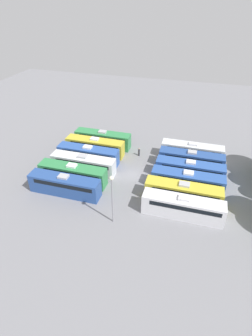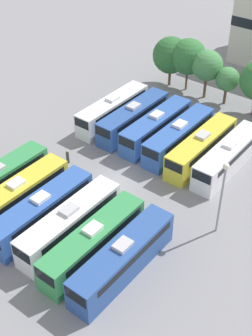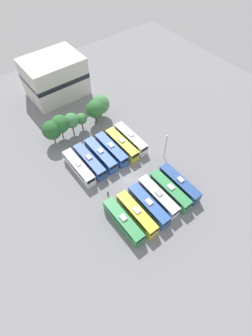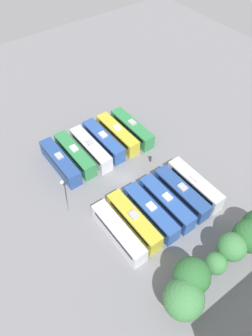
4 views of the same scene
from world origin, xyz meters
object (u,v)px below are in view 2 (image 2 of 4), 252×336
object	(u,v)px
bus_2	(43,210)
bus_9	(179,136)
bus_4	(94,242)
bus_10	(202,147)
bus_7	(134,117)
light_pole	(223,187)
bus_3	(70,223)
bus_11	(228,156)
tree_0	(171,55)
bus_6	(113,109)
tree_2	(207,66)
bus_1	(19,196)
bus_8	(156,126)
tree_3	(227,79)
bus_5	(123,258)
tree_1	(188,57)
worker_person	(68,157)

from	to	relation	value
bus_2	bus_9	xyz separation A→B (m)	(3.25, 18.93, 0.00)
bus_2	bus_9	bearing A→B (deg)	80.25
bus_4	bus_10	bearing A→B (deg)	90.12
bus_7	light_pole	world-z (taller)	light_pole
bus_10	bus_2	bearing A→B (deg)	-109.30
bus_2	bus_3	distance (m)	3.28
bus_11	tree_0	world-z (taller)	tree_0
bus_6	tree_2	world-z (taller)	tree_2
bus_11	bus_10	bearing A→B (deg)	-175.10
bus_7	tree_2	distance (m)	13.45
bus_1	bus_2	bearing A→B (deg)	-0.73
bus_8	bus_1	bearing A→B (deg)	-99.98
bus_10	light_pole	size ratio (longest dim) A/B	1.47
bus_7	bus_9	xyz separation A→B (m)	(6.79, -0.07, 0.00)
tree_3	bus_6	bearing A→B (deg)	-124.96
bus_8	bus_11	bearing A→B (deg)	-1.05
bus_2	bus_5	xyz separation A→B (m)	(9.77, 0.05, 0.00)
bus_5	bus_10	size ratio (longest dim) A/B	1.00
bus_4	tree_3	bearing A→B (deg)	97.53
bus_7	bus_6	bearing A→B (deg)	-178.62
bus_2	bus_4	world-z (taller)	same
bus_2	tree_0	xyz separation A→B (m)	(-6.75, 31.92, 2.88)
tree_1	bus_3	bearing A→B (deg)	-77.06
bus_5	bus_6	distance (m)	25.11
bus_8	tree_1	world-z (taller)	tree_1
bus_8	tree_1	bearing A→B (deg)	106.72
bus_9	tree_0	size ratio (longest dim) A/B	1.63
bus_1	light_pole	size ratio (longest dim) A/B	1.47
bus_6	tree_1	world-z (taller)	tree_1
bus_10	tree_0	size ratio (longest dim) A/B	1.63
tree_3	bus_11	bearing A→B (deg)	-60.47
bus_3	tree_3	world-z (taller)	tree_3
bus_5	light_pole	bearing A→B (deg)	67.55
light_pole	tree_3	distance (m)	25.23
worker_person	bus_11	bearing A→B (deg)	34.38
bus_9	light_pole	world-z (taller)	light_pole
bus_3	tree_2	xyz separation A→B (m)	(-4.04, 31.39, 3.04)
tree_0	bus_10	bearing A→B (deg)	-45.21
bus_4	tree_1	xyz separation A→B (m)	(-10.58, 32.25, 3.31)
bus_7	bus_9	size ratio (longest dim) A/B	1.00
bus_2	worker_person	world-z (taller)	bus_2
bus_3	bus_10	xyz separation A→B (m)	(3.25, 18.16, 0.00)
bus_4	bus_1	bearing A→B (deg)	179.36
worker_person	tree_1	size ratio (longest dim) A/B	0.22
bus_3	bus_1	bearing A→B (deg)	-176.82
bus_1	bus_2	distance (m)	3.43
bus_4	bus_9	size ratio (longest dim) A/B	1.00
worker_person	tree_0	bearing A→B (deg)	94.04
bus_2	worker_person	bearing A→B (deg)	120.41
bus_11	worker_person	distance (m)	18.00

